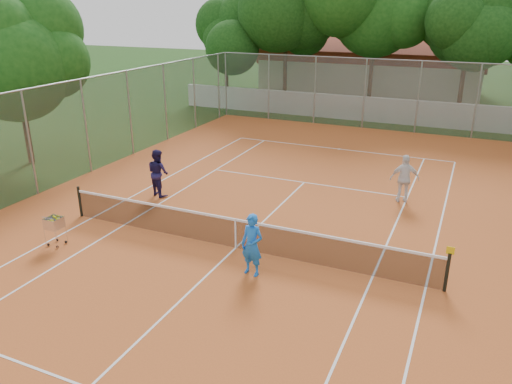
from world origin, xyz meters
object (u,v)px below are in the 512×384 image
at_px(player_far_right, 405,179).
at_px(ball_hopper, 55,230).
at_px(player_near, 252,245).
at_px(tennis_net, 236,233).
at_px(clubhouse, 373,66).
at_px(player_far_left, 158,173).

xyz_separation_m(player_far_right, ball_hopper, (-9.06, -7.90, -0.41)).
height_order(player_near, ball_hopper, player_near).
xyz_separation_m(tennis_net, clubhouse, (-2.00, 29.00, 1.69)).
xyz_separation_m(player_near, player_far_left, (-5.71, 4.01, 0.03)).
xyz_separation_m(tennis_net, ball_hopper, (-5.07, -2.02, 0.00)).
bearing_deg(clubhouse, player_far_right, -75.46).
xyz_separation_m(clubhouse, player_near, (3.08, -30.19, -1.31)).
bearing_deg(ball_hopper, player_far_right, 62.28).
relative_size(tennis_net, player_far_left, 6.60).
distance_m(tennis_net, ball_hopper, 5.45).
height_order(clubhouse, player_far_left, clubhouse).
xyz_separation_m(player_near, ball_hopper, (-6.14, -0.83, -0.38)).
xyz_separation_m(clubhouse, player_far_right, (6.00, -23.12, -1.28)).
bearing_deg(player_far_right, player_far_left, 0.99).
distance_m(player_near, player_far_left, 6.98).
relative_size(player_far_left, ball_hopper, 1.83).
distance_m(player_near, ball_hopper, 6.21).
bearing_deg(player_near, clubhouse, 103.28).
distance_m(tennis_net, player_far_right, 7.12).
relative_size(tennis_net, ball_hopper, 12.08).
bearing_deg(player_far_left, tennis_net, 170.82).
relative_size(tennis_net, player_near, 6.85).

